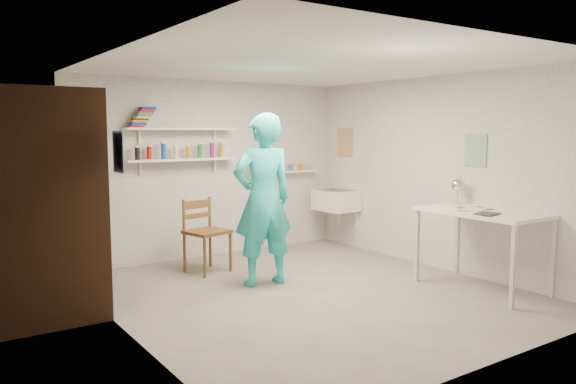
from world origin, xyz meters
TOP-DOWN VIEW (x-y plane):
  - floor at (0.00, 0.00)m, footprint 4.00×4.50m
  - ceiling at (0.00, 0.00)m, footprint 4.00×4.50m
  - wall_back at (0.00, 2.26)m, footprint 4.00×0.02m
  - wall_front at (0.00, -2.26)m, footprint 4.00×0.02m
  - wall_left at (-2.01, 0.00)m, footprint 0.02×4.50m
  - wall_right at (2.01, 0.00)m, footprint 0.02×4.50m
  - doorway_recess at (-1.99, 1.05)m, footprint 0.02×0.90m
  - corridor_box at (-2.70, 1.05)m, footprint 1.40×1.50m
  - door_lintel at (-1.97, 1.05)m, footprint 0.06×1.05m
  - door_jamb_near at (-1.97, 0.55)m, footprint 0.06×0.10m
  - door_jamb_far at (-1.97, 1.55)m, footprint 0.06×0.10m
  - shelf_lower at (-0.50, 2.13)m, footprint 1.50×0.22m
  - shelf_upper at (-0.50, 2.13)m, footprint 1.50×0.22m
  - ledge_shelf at (1.35, 2.17)m, footprint 0.70×0.14m
  - poster_left at (-1.99, 0.05)m, footprint 0.01×0.28m
  - poster_right_a at (1.99, 1.80)m, footprint 0.01×0.34m
  - poster_right_b at (1.99, -0.55)m, footprint 0.01×0.30m
  - belfast_sink at (1.75, 1.70)m, footprint 0.48×0.60m
  - man at (-0.22, 0.57)m, footprint 0.75×0.54m
  - wall_clock at (-0.25, 0.79)m, footprint 0.35×0.08m
  - wooden_chair at (-0.50, 1.42)m, footprint 0.56×0.54m
  - work_table at (1.64, -0.95)m, footprint 0.78×1.31m
  - desk_lamp at (1.86, -0.42)m, footprint 0.16×0.16m
  - spray_cans at (-0.50, 2.13)m, footprint 1.29×0.06m
  - book_stack at (-1.02, 2.13)m, footprint 0.34×0.14m
  - ledge_pots at (1.35, 2.17)m, footprint 0.48×0.07m
  - papers at (1.64, -0.95)m, footprint 0.30×0.22m

SIDE VIEW (x-z plane):
  - floor at x=0.00m, z-range -0.02..0.00m
  - work_table at x=1.64m, z-range 0.00..0.87m
  - wooden_chair at x=-0.50m, z-range 0.00..1.00m
  - belfast_sink at x=1.75m, z-range 0.55..0.85m
  - papers at x=1.64m, z-range 0.87..0.89m
  - man at x=-0.22m, z-range 0.00..1.92m
  - doorway_recess at x=-1.99m, z-range 0.00..2.00m
  - door_jamb_near at x=-1.97m, z-range 0.00..2.00m
  - door_jamb_far at x=-1.97m, z-range 0.00..2.00m
  - corridor_box at x=-2.70m, z-range 0.00..2.10m
  - desk_lamp at x=1.86m, z-range 1.01..1.17m
  - ledge_shelf at x=1.35m, z-range 1.11..1.14m
  - ledge_pots at x=1.35m, z-range 1.14..1.22m
  - wall_back at x=0.00m, z-range 0.00..2.40m
  - wall_front at x=0.00m, z-range 0.00..2.40m
  - wall_left at x=-2.01m, z-range 0.00..2.40m
  - wall_right at x=2.01m, z-range 0.00..2.40m
  - wall_clock at x=-0.25m, z-range 1.11..1.45m
  - shelf_lower at x=-0.50m, z-range 1.34..1.36m
  - spray_cans at x=-0.50m, z-range 1.36..1.53m
  - poster_right_b at x=1.99m, z-range 1.31..1.69m
  - poster_left at x=-1.99m, z-range 1.37..1.73m
  - poster_right_a at x=1.99m, z-range 1.34..1.76m
  - shelf_upper at x=-0.50m, z-range 1.74..1.76m
  - book_stack at x=-1.02m, z-range 1.77..2.02m
  - door_lintel at x=-1.97m, z-range 2.00..2.10m
  - ceiling at x=0.00m, z-range 2.40..2.42m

